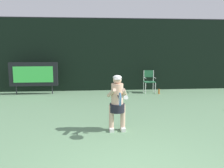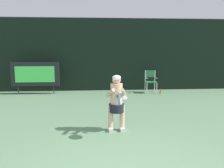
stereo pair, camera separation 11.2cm
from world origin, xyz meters
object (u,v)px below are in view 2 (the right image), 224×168
(tennis_player, at_px, (117,101))
(umpire_chair, at_px, (151,80))
(scoreboard, at_px, (35,74))
(tennis_racket, at_px, (119,99))
(water_bottle, at_px, (160,92))

(tennis_player, bearing_deg, umpire_chair, 67.17)
(scoreboard, height_order, tennis_player, scoreboard)
(scoreboard, bearing_deg, tennis_racket, -59.66)
(scoreboard, distance_m, tennis_player, 6.16)
(water_bottle, xyz_separation_m, tennis_racket, (-2.53, -5.22, 0.84))
(tennis_racket, bearing_deg, tennis_player, 82.28)
(umpire_chair, distance_m, water_bottle, 0.76)
(scoreboard, bearing_deg, tennis_player, -57.14)
(umpire_chair, height_order, tennis_player, tennis_player)
(scoreboard, height_order, tennis_racket, scoreboard)
(umpire_chair, xyz_separation_m, tennis_player, (-2.16, -5.12, 0.18))
(water_bottle, relative_size, tennis_racket, 0.44)
(tennis_racket, bearing_deg, scoreboard, 112.65)
(scoreboard, relative_size, umpire_chair, 2.04)
(umpire_chair, relative_size, water_bottle, 4.08)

